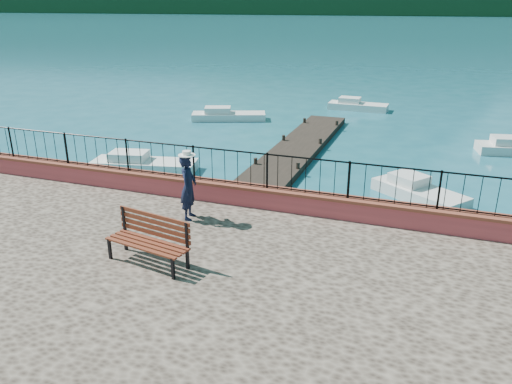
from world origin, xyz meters
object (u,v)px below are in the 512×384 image
Objects in this scene: boat_0 at (144,161)px; boat_4 at (358,104)px; park_bench at (149,250)px; person at (188,187)px; boat_3 at (229,113)px; boat_1 at (420,188)px.

boat_4 is at bearing 55.68° from boat_0.
boat_4 is (0.82, 24.19, -1.12)m from park_bench.
person reaches higher than boat_3.
boat_3 is 1.15× the size of boat_4.
park_bench is 19.56m from boat_3.
boat_1 is at bearing -60.74° from boat_3.
boat_4 is at bearing -13.73° from person.
park_bench is 0.59× the size of boat_1.
person reaches higher than boat_0.
person is at bearing -93.69° from boat_1.
boat_0 and boat_4 have the same top height.
park_bench is at bearing -90.13° from boat_4.
boat_1 is at bearing 69.94° from park_bench.
person is at bearing -91.09° from boat_4.
boat_0 is 16.77m from boat_4.
person is 0.46× the size of boat_4.
boat_4 is at bearing 19.06° from boat_3.
boat_4 is (1.10, 21.71, -1.66)m from person.
boat_4 is (6.36, 15.52, 0.00)m from boat_0.
boat_3 is at bearing 80.12° from boat_0.
boat_1 is at bearing -9.62° from boat_0.
boat_1 is (5.60, 6.65, -1.66)m from person.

